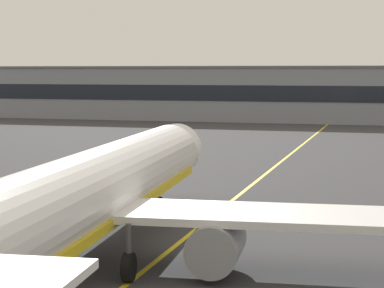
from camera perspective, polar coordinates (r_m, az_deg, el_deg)
taxiway_centreline at (r=52.04m, az=2.98°, el=-4.47°), size 3.90×179.97×0.01m
airliner_foreground at (r=34.60m, az=-8.26°, el=-4.02°), size 32.32×41.52×11.65m
safety_cone_by_nose_gear at (r=49.10m, az=-0.39°, el=-4.78°), size 0.44×0.44×0.55m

